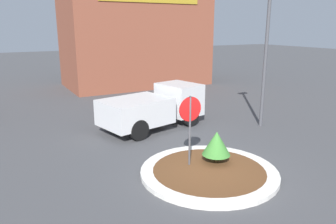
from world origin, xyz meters
The scene contains 7 objects.
ground_plane centered at (0.00, 0.00, 0.00)m, with size 120.00×120.00×0.00m, color #474749.
traffic_island centered at (0.00, 0.00, 0.08)m, with size 4.53×4.53×0.16m.
stop_sign centered at (-0.35, 0.66, 1.80)m, with size 0.83×0.07×2.55m.
island_shrub centered at (0.57, 0.40, 0.85)m, with size 0.98×0.98×1.11m.
utility_truck centered at (0.68, 5.48, 1.03)m, with size 5.36×3.18×1.95m.
storefront_building centered at (4.73, 17.11, 3.82)m, with size 11.16×6.07×7.62m.
light_pole centered at (5.41, 3.27, 3.66)m, with size 0.70×0.30×6.22m.
Camera 1 is at (-5.93, -8.12, 4.74)m, focal length 35.00 mm.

